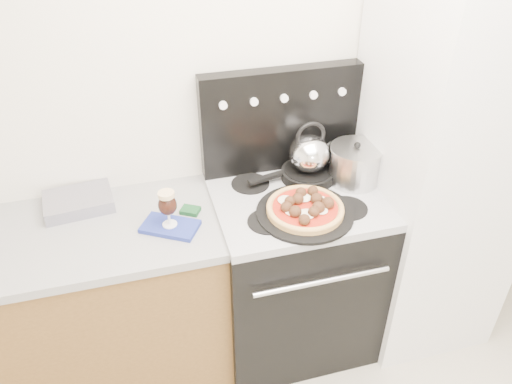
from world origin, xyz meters
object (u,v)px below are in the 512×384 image
object	(u,v)px
base_cabinet	(66,315)
stock_pot	(355,165)
pizza	(305,207)
skillet	(308,174)
tea_kettle	(310,151)
oven_mitt	(170,227)
stove_body	(293,273)
fridge	(437,171)
beer_glass	(168,209)
pizza_pan	(305,213)

from	to	relation	value
base_cabinet	stock_pot	distance (m)	1.52
pizza	skillet	bearing A→B (deg)	67.27
base_cabinet	tea_kettle	world-z (taller)	tea_kettle
oven_mitt	skillet	size ratio (longest dim) A/B	0.91
pizza	stock_pot	bearing A→B (deg)	31.08
stove_body	oven_mitt	world-z (taller)	oven_mitt
base_cabinet	fridge	world-z (taller)	fridge
stove_body	pizza	xyz separation A→B (m)	(-0.01, -0.14, 0.52)
pizza	base_cabinet	bearing A→B (deg)	171.53
tea_kettle	base_cabinet	bearing A→B (deg)	-156.34
oven_mitt	tea_kettle	size ratio (longest dim) A/B	1.11
tea_kettle	stock_pot	size ratio (longest dim) A/B	0.90
beer_glass	stock_pot	distance (m)	0.89
stove_body	tea_kettle	distance (m)	0.65
base_cabinet	pizza_pan	bearing A→B (deg)	-8.47
beer_glass	pizza_pan	bearing A→B (deg)	-7.89
stove_body	oven_mitt	distance (m)	0.75
beer_glass	pizza	xyz separation A→B (m)	(0.57, -0.08, -0.05)
pizza	stock_pot	world-z (taller)	stock_pot
tea_kettle	stock_pot	bearing A→B (deg)	-2.38
pizza_pan	stock_pot	size ratio (longest dim) A/B	1.80
pizza_pan	tea_kettle	world-z (taller)	tea_kettle
stock_pot	beer_glass	bearing A→B (deg)	-173.05
pizza_pan	beer_glass	bearing A→B (deg)	172.11
oven_mitt	tea_kettle	bearing A→B (deg)	15.15
beer_glass	pizza_pan	size ratio (longest dim) A/B	0.40
base_cabinet	pizza	size ratio (longest dim) A/B	4.36
oven_mitt	pizza	distance (m)	0.58
fridge	beer_glass	world-z (taller)	fridge
tea_kettle	stock_pot	world-z (taller)	tea_kettle
pizza_pan	stock_pot	bearing A→B (deg)	31.08
fridge	oven_mitt	bearing A→B (deg)	-178.51
fridge	oven_mitt	size ratio (longest dim) A/B	8.15
stove_body	beer_glass	bearing A→B (deg)	-174.30
oven_mitt	pizza	size ratio (longest dim) A/B	0.70
base_cabinet	stock_pot	bearing A→B (deg)	0.99
fridge	beer_glass	distance (m)	1.29
base_cabinet	oven_mitt	bearing A→B (deg)	-9.10
stove_body	pizza	distance (m)	0.54
tea_kettle	fridge	bearing A→B (deg)	4.70
base_cabinet	fridge	xyz separation A→B (m)	(1.80, -0.05, 0.52)
pizza_pan	oven_mitt	bearing A→B (deg)	172.11
stove_body	pizza	size ratio (longest dim) A/B	2.65
tea_kettle	stove_body	bearing A→B (deg)	-108.96
oven_mitt	pizza	bearing A→B (deg)	-7.89
skillet	stock_pot	size ratio (longest dim) A/B	1.09
beer_glass	tea_kettle	bearing A→B (deg)	15.15
skillet	fridge	bearing A→B (deg)	-14.13
stove_body	skillet	distance (m)	0.53
beer_glass	pizza	bearing A→B (deg)	-7.89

